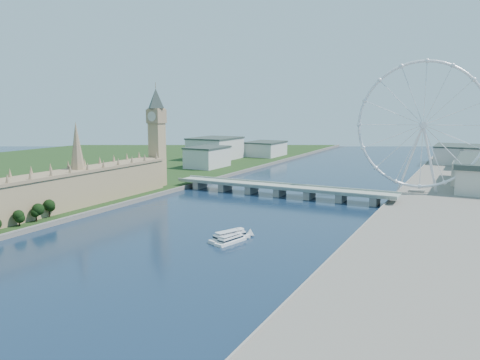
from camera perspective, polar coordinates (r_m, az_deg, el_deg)
The scene contains 7 objects.
parliament_range at distance 413.83m, azimuth -19.04°, elevation -0.79°, with size 24.00×200.00×70.00m.
big_ben at distance 489.33m, azimuth -10.13°, elevation 6.67°, with size 20.02×20.02×110.00m.
westminster_bridge at distance 450.91m, azimuth 4.88°, elevation -1.08°, with size 220.00×22.00×9.50m.
london_eye at distance 468.67m, azimuth 21.43°, elevation 6.21°, with size 113.60×39.12×124.30m.
city_skyline at distance 686.58m, azimuth 16.29°, elevation 2.93°, with size 505.00×280.00×32.00m.
tour_boat_near at distance 297.14m, azimuth -1.15°, elevation -7.69°, with size 6.77×26.64×5.86m, color white, non-canonical shape.
tour_boat_far at distance 302.24m, azimuth -1.27°, elevation -7.40°, with size 8.04×31.38×6.95m, color silver, non-canonical shape.
Camera 1 is at (168.61, -110.73, 85.33)m, focal length 35.00 mm.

